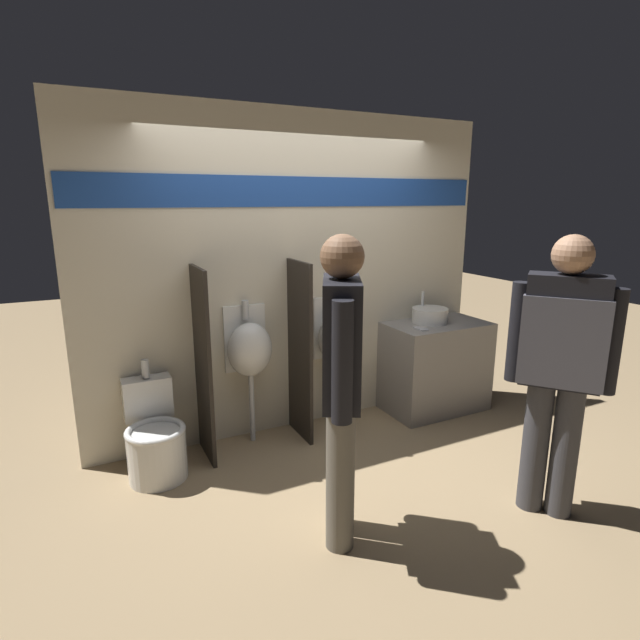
{
  "coord_description": "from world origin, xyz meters",
  "views": [
    {
      "loc": [
        -1.72,
        -3.28,
        1.99
      ],
      "look_at": [
        0.0,
        0.17,
        1.05
      ],
      "focal_mm": 28.0,
      "sensor_mm": 36.0,
      "label": 1
    }
  ],
  "objects": [
    {
      "name": "sink_counter",
      "position": [
        1.29,
        0.28,
        0.43
      ],
      "size": [
        0.95,
        0.57,
        0.85
      ],
      "color": "gray",
      "rests_on": "ground_plane"
    },
    {
      "name": "divider_near_counter",
      "position": [
        -0.91,
        0.35,
        0.75
      ],
      "size": [
        0.03,
        0.44,
        1.51
      ],
      "color": "#28231E",
      "rests_on": "ground_plane"
    },
    {
      "name": "urinal_far",
      "position": [
        0.31,
        0.45,
        0.8
      ],
      "size": [
        0.37,
        0.26,
        1.19
      ],
      "color": "silver",
      "rests_on": "ground_plane"
    },
    {
      "name": "person_with_lanyard",
      "position": [
        -0.44,
        -0.97,
        1.0
      ],
      "size": [
        0.39,
        0.57,
        1.81
      ],
      "rotation": [
        0.0,
        0.0,
        1.09
      ],
      "color": "#666056",
      "rests_on": "ground_plane"
    },
    {
      "name": "cell_phone",
      "position": [
        1.01,
        0.17,
        0.86
      ],
      "size": [
        0.07,
        0.14,
        0.01
      ],
      "color": "#B7B7BC",
      "rests_on": "sink_counter"
    },
    {
      "name": "ground_plane",
      "position": [
        0.0,
        0.0,
        0.0
      ],
      "size": [
        16.0,
        16.0,
        0.0
      ],
      "primitive_type": "plane",
      "color": "#997F5B"
    },
    {
      "name": "sink_basin",
      "position": [
        1.24,
        0.34,
        0.92
      ],
      "size": [
        0.33,
        0.33,
        0.28
      ],
      "color": "white",
      "rests_on": "sink_counter"
    },
    {
      "name": "display_wall",
      "position": [
        0.0,
        0.6,
        1.36
      ],
      "size": [
        3.64,
        0.07,
        2.7
      ],
      "color": "beige",
      "rests_on": "ground_plane"
    },
    {
      "name": "divider_mid",
      "position": [
        -0.1,
        0.35,
        0.75
      ],
      "size": [
        0.03,
        0.44,
        1.51
      ],
      "color": "#28231E",
      "rests_on": "ground_plane"
    },
    {
      "name": "toilet",
      "position": [
        -1.31,
        0.24,
        0.27
      ],
      "size": [
        0.43,
        0.59,
        0.83
      ],
      "color": "white",
      "rests_on": "ground_plane"
    },
    {
      "name": "person_in_vest",
      "position": [
        0.89,
        -1.34,
        1.04
      ],
      "size": [
        0.47,
        0.52,
        1.79
      ],
      "rotation": [
        0.0,
        0.0,
        2.24
      ],
      "color": "#3D3D42",
      "rests_on": "ground_plane"
    },
    {
      "name": "urinal_near_counter",
      "position": [
        -0.5,
        0.45,
        0.8
      ],
      "size": [
        0.37,
        0.26,
        1.19
      ],
      "color": "silver",
      "rests_on": "ground_plane"
    }
  ]
}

